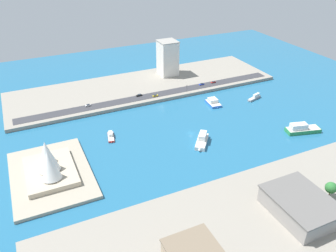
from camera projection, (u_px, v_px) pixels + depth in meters
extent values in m
plane|color=#23668E|center=(191.00, 133.00, 243.57)|extent=(440.00, 440.00, 0.00)
cube|color=gray|center=(276.00, 214.00, 172.01)|extent=(70.00, 240.00, 2.75)
cube|color=gray|center=(144.00, 86.00, 313.77)|extent=(70.00, 240.00, 2.75)
cube|color=#A89E89|center=(51.00, 174.00, 200.85)|extent=(64.64, 44.73, 2.00)
cube|color=#38383D|center=(155.00, 95.00, 293.34)|extent=(10.51, 228.00, 0.15)
cube|color=#999EA3|center=(254.00, 98.00, 291.76)|extent=(7.65, 15.08, 1.78)
cone|color=#999EA3|center=(249.00, 101.00, 287.10)|extent=(2.02, 2.02, 1.60)
cube|color=white|center=(256.00, 95.00, 292.23)|extent=(4.18, 7.52, 2.58)
cube|color=beige|center=(254.00, 97.00, 291.30)|extent=(7.35, 14.48, 0.10)
cube|color=red|center=(111.00, 137.00, 237.65)|extent=(13.62, 6.91, 1.27)
cone|color=red|center=(112.00, 142.00, 231.82)|extent=(1.38, 1.38, 1.15)
cube|color=white|center=(111.00, 134.00, 238.01)|extent=(5.97, 3.70, 2.32)
cube|color=beige|center=(111.00, 136.00, 237.30)|extent=(13.07, 6.64, 0.10)
cube|color=blue|center=(213.00, 103.00, 283.28)|extent=(15.93, 10.24, 1.77)
cone|color=blue|center=(218.00, 108.00, 276.70)|extent=(1.75, 1.75, 1.60)
cube|color=white|center=(213.00, 100.00, 283.29)|extent=(7.90, 7.45, 2.93)
cube|color=beige|center=(213.00, 102.00, 282.82)|extent=(15.29, 9.84, 0.10)
cube|color=silver|center=(202.00, 142.00, 231.06)|extent=(19.31, 17.32, 2.71)
cone|color=silver|center=(199.00, 150.00, 222.26)|extent=(3.43, 3.43, 2.44)
cube|color=white|center=(203.00, 136.00, 231.41)|extent=(9.96, 9.23, 3.98)
cube|color=beige|center=(202.00, 140.00, 230.36)|extent=(18.53, 16.62, 0.10)
cube|color=#2D8C4C|center=(303.00, 130.00, 244.36)|extent=(14.16, 25.67, 2.92)
cone|color=#2D8C4C|center=(319.00, 128.00, 246.36)|extent=(3.22, 3.22, 2.63)
cube|color=white|center=(299.00, 126.00, 242.01)|extent=(8.38, 12.82, 4.06)
cube|color=beige|center=(303.00, 128.00, 243.61)|extent=(13.59, 24.65, 0.10)
cube|color=gray|center=(300.00, 206.00, 168.61)|extent=(33.25, 25.78, 9.13)
cube|color=slate|center=(302.00, 199.00, 166.14)|extent=(34.58, 26.81, 0.80)
cube|color=#7C6B55|center=(194.00, 249.00, 130.15)|extent=(19.77, 20.12, 0.80)
cube|color=silver|center=(168.00, 58.00, 327.50)|extent=(17.11, 16.48, 32.31)
cube|color=#9D9992|center=(168.00, 41.00, 319.25)|extent=(17.80, 17.14, 0.80)
cylinder|color=black|center=(200.00, 85.00, 310.63)|extent=(0.27, 0.65, 0.64)
cylinder|color=black|center=(199.00, 85.00, 311.89)|extent=(0.27, 0.65, 0.64)
cylinder|color=black|center=(204.00, 85.00, 311.76)|extent=(0.27, 0.65, 0.64)
cylinder|color=black|center=(203.00, 84.00, 313.02)|extent=(0.27, 0.65, 0.64)
cube|color=blue|center=(202.00, 84.00, 311.66)|extent=(1.94, 4.82, 0.85)
cube|color=#262D38|center=(202.00, 84.00, 311.39)|extent=(1.66, 2.72, 0.55)
cylinder|color=black|center=(86.00, 107.00, 272.92)|extent=(0.27, 0.65, 0.64)
cylinder|color=black|center=(86.00, 106.00, 274.15)|extent=(0.27, 0.65, 0.64)
cylinder|color=black|center=(90.00, 106.00, 274.08)|extent=(0.27, 0.65, 0.64)
cylinder|color=black|center=(90.00, 105.00, 275.31)|extent=(0.27, 0.65, 0.64)
cube|color=white|center=(88.00, 105.00, 273.94)|extent=(1.92, 4.28, 0.89)
cube|color=#262D38|center=(88.00, 105.00, 273.67)|extent=(1.65, 2.41, 0.53)
cylinder|color=black|center=(212.00, 83.00, 315.00)|extent=(0.27, 0.65, 0.64)
cylinder|color=black|center=(211.00, 82.00, 316.22)|extent=(0.27, 0.65, 0.64)
cylinder|color=black|center=(215.00, 82.00, 316.28)|extent=(0.27, 0.65, 0.64)
cylinder|color=black|center=(214.00, 82.00, 317.50)|extent=(0.27, 0.65, 0.64)
cube|color=red|center=(213.00, 82.00, 316.13)|extent=(1.92, 4.74, 0.70)
cube|color=#262D38|center=(213.00, 82.00, 315.91)|extent=(1.64, 2.67, 0.53)
cylinder|color=black|center=(157.00, 95.00, 291.68)|extent=(0.25, 0.64, 0.64)
cylinder|color=black|center=(157.00, 96.00, 290.50)|extent=(0.25, 0.64, 0.64)
cylinder|color=black|center=(153.00, 96.00, 290.46)|extent=(0.25, 0.64, 0.64)
cylinder|color=black|center=(154.00, 97.00, 289.28)|extent=(0.25, 0.64, 0.64)
cube|color=yellow|center=(155.00, 96.00, 290.35)|extent=(1.73, 4.69, 0.73)
cube|color=#262D38|center=(155.00, 95.00, 289.95)|extent=(1.51, 2.63, 0.51)
cylinder|color=black|center=(138.00, 96.00, 289.69)|extent=(0.28, 0.65, 0.64)
cylinder|color=black|center=(137.00, 96.00, 291.05)|extent=(0.28, 0.65, 0.64)
cylinder|color=black|center=(142.00, 96.00, 291.17)|extent=(0.28, 0.65, 0.64)
cylinder|color=black|center=(141.00, 95.00, 292.52)|extent=(0.28, 0.65, 0.64)
cube|color=black|center=(139.00, 95.00, 290.98)|extent=(2.22, 5.28, 0.71)
cube|color=#262D38|center=(139.00, 95.00, 290.76)|extent=(1.87, 2.99, 0.60)
cylinder|color=black|center=(187.00, 89.00, 297.23)|extent=(0.18, 0.18, 5.50)
cube|color=black|center=(187.00, 86.00, 295.61)|extent=(0.36, 0.36, 1.00)
sphere|color=red|center=(187.00, 85.00, 295.44)|extent=(0.24, 0.24, 0.24)
sphere|color=yellow|center=(187.00, 86.00, 295.61)|extent=(0.24, 0.24, 0.24)
sphere|color=green|center=(187.00, 86.00, 295.79)|extent=(0.24, 0.24, 0.24)
cube|color=#BCAD93|center=(50.00, 171.00, 199.61)|extent=(38.32, 27.81, 3.00)
cone|color=white|center=(50.00, 165.00, 187.99)|extent=(13.23, 11.03, 17.96)
cone|color=white|center=(47.00, 156.00, 194.40)|extent=(14.78, 12.23, 19.54)
cone|color=white|center=(46.00, 153.00, 202.38)|extent=(12.17, 10.03, 13.78)
cylinder|color=brown|center=(329.00, 194.00, 180.50)|extent=(0.50, 0.50, 3.68)
sphere|color=#2D7233|center=(331.00, 188.00, 178.36)|extent=(6.14, 6.14, 6.14)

